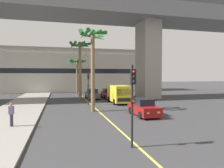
{
  "coord_description": "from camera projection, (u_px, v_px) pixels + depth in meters",
  "views": [
    {
      "loc": [
        -3.9,
        -1.16,
        3.66
      ],
      "look_at": [
        0.0,
        14.0,
        3.02
      ],
      "focal_mm": 33.09,
      "sensor_mm": 36.0,
      "label": 1
    }
  ],
  "objects": [
    {
      "name": "palm_tree_near_median",
      "position": [
        93.0,
        46.0,
        20.72
      ],
      "size": [
        2.95,
        3.0,
        8.3
      ],
      "color": "brown",
      "rests_on": "ground"
    },
    {
      "name": "lane_stripe_center",
      "position": [
        92.0,
        105.0,
        25.47
      ],
      "size": [
        0.14,
        56.0,
        0.01
      ],
      "primitive_type": "cube",
      "color": "#DBCC4C",
      "rests_on": "ground"
    },
    {
      "name": "car_queue_front",
      "position": [
        108.0,
        94.0,
        33.36
      ],
      "size": [
        1.84,
        4.1,
        1.56
      ],
      "color": "maroon",
      "rests_on": "ground"
    },
    {
      "name": "traffic_light_median_far",
      "position": [
        88.0,
        83.0,
        25.46
      ],
      "size": [
        0.24,
        0.37,
        4.2
      ],
      "color": "black",
      "rests_on": "ground"
    },
    {
      "name": "traffic_light_median_near",
      "position": [
        133.0,
        94.0,
        10.3
      ],
      "size": [
        0.24,
        0.37,
        4.2
      ],
      "color": "black",
      "rests_on": "ground"
    },
    {
      "name": "palm_tree_mid_median",
      "position": [
        77.0,
        65.0,
        40.53
      ],
      "size": [
        3.5,
        3.51,
        6.91
      ],
      "color": "brown",
      "rests_on": "ground"
    },
    {
      "name": "sidewalk_left",
      "position": [
        4.0,
        122.0,
        15.73
      ],
      "size": [
        4.8,
        80.0,
        0.15
      ],
      "primitive_type": "cube",
      "color": "gray",
      "rests_on": "ground"
    },
    {
      "name": "car_queue_second",
      "position": [
        92.0,
        94.0,
        32.42
      ],
      "size": [
        1.92,
        4.14,
        1.56
      ],
      "color": "#4C5156",
      "rests_on": "ground"
    },
    {
      "name": "pedestrian_near_crosswalk",
      "position": [
        11.0,
        114.0,
        14.22
      ],
      "size": [
        0.34,
        0.22,
        1.62
      ],
      "color": "#2D2D38",
      "rests_on": "sidewalk_left"
    },
    {
      "name": "bridge_overpass",
      "position": [
        91.0,
        13.0,
        31.36
      ],
      "size": [
        81.33,
        8.0,
        16.65
      ],
      "color": "slate",
      "rests_on": "ground"
    },
    {
      "name": "pier_building_backdrop",
      "position": [
        76.0,
        71.0,
        48.06
      ],
      "size": [
        39.43,
        8.04,
        9.64
      ],
      "color": "beige",
      "rests_on": "ground"
    },
    {
      "name": "palm_tree_far_median",
      "position": [
        80.0,
        54.0,
        31.51
      ],
      "size": [
        3.43,
        3.54,
        8.83
      ],
      "color": "brown",
      "rests_on": "ground"
    },
    {
      "name": "car_queue_third",
      "position": [
        143.0,
        108.0,
        18.8
      ],
      "size": [
        1.84,
        4.1,
        1.56
      ],
      "color": "maroon",
      "rests_on": "ground"
    },
    {
      "name": "delivery_van",
      "position": [
        119.0,
        93.0,
        27.35
      ],
      "size": [
        2.21,
        5.27,
        2.36
      ],
      "color": "yellow",
      "rests_on": "ground"
    }
  ]
}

